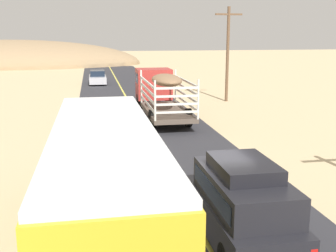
{
  "coord_description": "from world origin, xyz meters",
  "views": [
    {
      "loc": [
        -2.83,
        -10.75,
        5.49
      ],
      "look_at": [
        0.0,
        4.76,
        1.94
      ],
      "focal_mm": 44.31,
      "sensor_mm": 36.0,
      "label": 1
    }
  ],
  "objects_px": {
    "livestock_truck": "(158,88)",
    "car_far": "(98,78)",
    "power_pole_mid": "(228,51)",
    "suv_near": "(242,203)",
    "bus": "(105,183)"
  },
  "relations": [
    {
      "from": "car_far",
      "to": "power_pole_mid",
      "type": "relative_size",
      "value": 0.59
    },
    {
      "from": "suv_near",
      "to": "power_pole_mid",
      "type": "distance_m",
      "value": 23.98
    },
    {
      "from": "bus",
      "to": "car_far",
      "type": "distance_m",
      "value": 36.01
    },
    {
      "from": "car_far",
      "to": "bus",
      "type": "bearing_deg",
      "value": -90.56
    },
    {
      "from": "power_pole_mid",
      "to": "livestock_truck",
      "type": "bearing_deg",
      "value": -145.96
    },
    {
      "from": "car_far",
      "to": "suv_near",
      "type": "bearing_deg",
      "value": -85.05
    },
    {
      "from": "livestock_truck",
      "to": "car_far",
      "type": "xyz_separation_m",
      "value": [
        -3.88,
        18.04,
        -1.1
      ]
    },
    {
      "from": "suv_near",
      "to": "livestock_truck",
      "type": "relative_size",
      "value": 0.48
    },
    {
      "from": "suv_near",
      "to": "car_far",
      "type": "xyz_separation_m",
      "value": [
        -3.16,
        36.49,
        -0.46
      ]
    },
    {
      "from": "livestock_truck",
      "to": "car_far",
      "type": "relative_size",
      "value": 2.2
    },
    {
      "from": "suv_near",
      "to": "power_pole_mid",
      "type": "relative_size",
      "value": 0.61
    },
    {
      "from": "suv_near",
      "to": "bus",
      "type": "distance_m",
      "value": 3.59
    },
    {
      "from": "car_far",
      "to": "power_pole_mid",
      "type": "height_order",
      "value": "power_pole_mid"
    },
    {
      "from": "bus",
      "to": "power_pole_mid",
      "type": "distance_m",
      "value": 24.73
    },
    {
      "from": "bus",
      "to": "power_pole_mid",
      "type": "xyz_separation_m",
      "value": [
        10.57,
        22.24,
        2.3
      ]
    }
  ]
}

